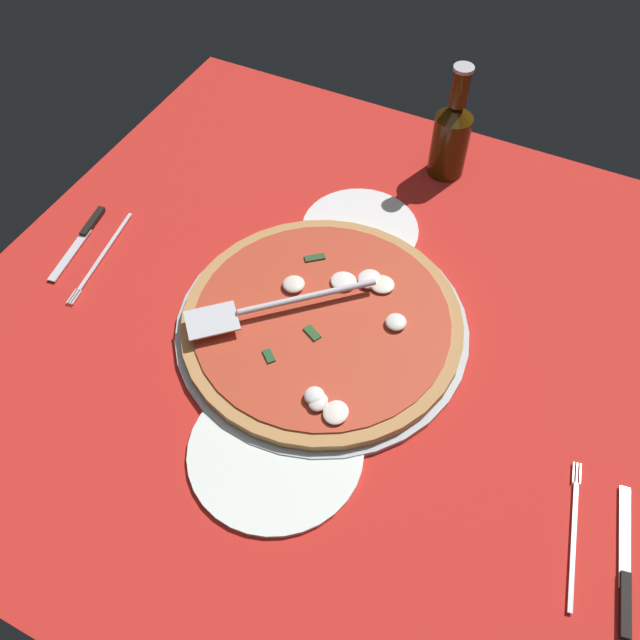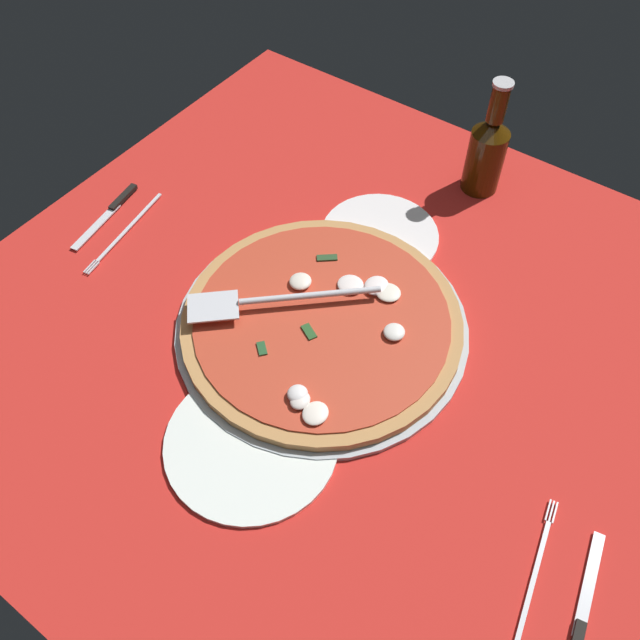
% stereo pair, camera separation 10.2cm
% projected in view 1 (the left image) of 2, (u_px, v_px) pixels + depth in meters
% --- Properties ---
extents(ground_plane, '(1.11, 1.11, 0.01)m').
position_uv_depth(ground_plane, '(326.00, 325.00, 1.05)').
color(ground_plane, red).
extents(checker_pattern, '(1.11, 1.11, 0.00)m').
position_uv_depth(checker_pattern, '(326.00, 324.00, 1.04)').
color(checker_pattern, silver).
rests_on(checker_pattern, ground_plane).
extents(pizza_pan, '(0.45, 0.45, 0.01)m').
position_uv_depth(pizza_pan, '(320.00, 326.00, 1.03)').
color(pizza_pan, '#ADB8BF').
rests_on(pizza_pan, ground_plane).
extents(dinner_plate_left, '(0.20, 0.20, 0.01)m').
position_uv_depth(dinner_plate_left, '(360.00, 230.00, 1.16)').
color(dinner_plate_left, white).
rests_on(dinner_plate_left, ground_plane).
extents(dinner_plate_right, '(0.24, 0.24, 0.01)m').
position_uv_depth(dinner_plate_right, '(276.00, 451.00, 0.91)').
color(dinner_plate_right, white).
rests_on(dinner_plate_right, ground_plane).
extents(pizza, '(0.43, 0.43, 0.03)m').
position_uv_depth(pizza, '(321.00, 321.00, 1.02)').
color(pizza, tan).
rests_on(pizza, pizza_pan).
extents(pizza_server, '(0.22, 0.24, 0.01)m').
position_uv_depth(pizza_server, '(272.00, 306.00, 1.00)').
color(pizza_server, silver).
rests_on(pizza_server, pizza).
extents(place_setting_near, '(0.23, 0.15, 0.01)m').
position_uv_depth(place_setting_near, '(92.00, 248.00, 1.14)').
color(place_setting_near, white).
rests_on(place_setting_near, ground_plane).
extents(place_setting_far, '(0.22, 0.17, 0.01)m').
position_uv_depth(place_setting_far, '(599.00, 554.00, 0.82)').
color(place_setting_far, white).
rests_on(place_setting_far, ground_plane).
extents(beer_bottle, '(0.07, 0.07, 0.22)m').
position_uv_depth(beer_bottle, '(451.00, 135.00, 1.19)').
color(beer_bottle, '#392105').
rests_on(beer_bottle, ground_plane).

